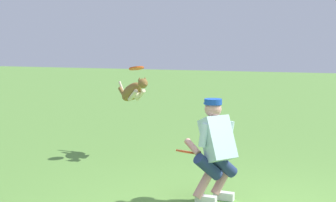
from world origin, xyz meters
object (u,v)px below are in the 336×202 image
at_px(person, 216,147).
at_px(frisbee_flying, 136,68).
at_px(frisbee_held, 186,152).
at_px(dog, 133,91).

distance_m(person, frisbee_flying, 2.84).
height_order(person, frisbee_held, person).
bearing_deg(dog, person, -6.73).
xyz_separation_m(dog, frisbee_held, (-1.74, 1.97, -0.53)).
height_order(dog, frisbee_flying, frisbee_flying).
height_order(frisbee_flying, frisbee_held, frisbee_flying).
bearing_deg(person, dog, -6.72).
distance_m(dog, frisbee_flying, 0.45).
height_order(dog, frisbee_held, dog).
relative_size(dog, frisbee_flying, 3.40).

